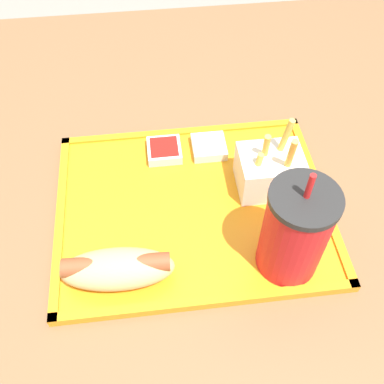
{
  "coord_description": "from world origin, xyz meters",
  "views": [
    {
      "loc": [
        -0.0,
        0.39,
        1.23
      ],
      "look_at": [
        -0.05,
        0.01,
        0.74
      ],
      "focal_mm": 42.0,
      "sensor_mm": 36.0,
      "label": 1
    }
  ],
  "objects_px": {
    "sauce_cup_mayo": "(208,147)",
    "hot_dog_far": "(116,268)",
    "soda_cup": "(294,231)",
    "fries_carton": "(269,170)",
    "sauce_cup_ketchup": "(164,150)"
  },
  "relations": [
    {
      "from": "sauce_cup_mayo",
      "to": "hot_dog_far",
      "type": "bearing_deg",
      "value": 55.24
    },
    {
      "from": "soda_cup",
      "to": "fries_carton",
      "type": "distance_m",
      "value": 0.13
    },
    {
      "from": "sauce_cup_mayo",
      "to": "fries_carton",
      "type": "bearing_deg",
      "value": 133.7
    },
    {
      "from": "soda_cup",
      "to": "sauce_cup_mayo",
      "type": "height_order",
      "value": "soda_cup"
    },
    {
      "from": "fries_carton",
      "to": "sauce_cup_ketchup",
      "type": "distance_m",
      "value": 0.17
    },
    {
      "from": "soda_cup",
      "to": "sauce_cup_mayo",
      "type": "relative_size",
      "value": 3.32
    },
    {
      "from": "sauce_cup_mayo",
      "to": "sauce_cup_ketchup",
      "type": "relative_size",
      "value": 1.0
    },
    {
      "from": "hot_dog_far",
      "to": "sauce_cup_mayo",
      "type": "distance_m",
      "value": 0.25
    },
    {
      "from": "hot_dog_far",
      "to": "sauce_cup_mayo",
      "type": "bearing_deg",
      "value": -124.76
    },
    {
      "from": "sauce_cup_mayo",
      "to": "sauce_cup_ketchup",
      "type": "distance_m",
      "value": 0.07
    },
    {
      "from": "hot_dog_far",
      "to": "fries_carton",
      "type": "distance_m",
      "value": 0.26
    },
    {
      "from": "soda_cup",
      "to": "sauce_cup_mayo",
      "type": "xyz_separation_m",
      "value": [
        0.07,
        -0.21,
        -0.06
      ]
    },
    {
      "from": "sauce_cup_ketchup",
      "to": "soda_cup",
      "type": "bearing_deg",
      "value": 124.22
    },
    {
      "from": "hot_dog_far",
      "to": "fries_carton",
      "type": "bearing_deg",
      "value": -149.71
    },
    {
      "from": "fries_carton",
      "to": "sauce_cup_mayo",
      "type": "bearing_deg",
      "value": -46.3
    }
  ]
}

